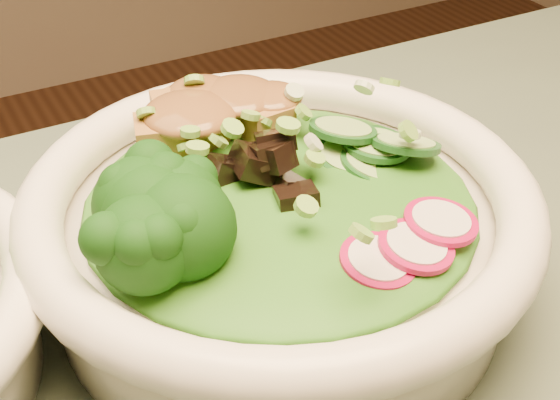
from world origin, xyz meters
name	(u,v)px	position (x,y,z in m)	size (l,w,h in m)	color
salad_bowl	(280,230)	(0.03, 0.15, 0.79)	(0.28, 0.28, 0.08)	white
lettuce_bed	(280,198)	(0.03, 0.15, 0.81)	(0.21, 0.21, 0.02)	#236014
broccoli_florets	(175,219)	(-0.03, 0.14, 0.83)	(0.08, 0.07, 0.05)	black
radish_slices	(372,255)	(0.04, 0.09, 0.82)	(0.11, 0.04, 0.02)	#A30C42
cucumber_slices	(376,140)	(0.10, 0.16, 0.82)	(0.07, 0.07, 0.04)	#9AC46D
mushroom_heap	(266,165)	(0.03, 0.17, 0.83)	(0.07, 0.07, 0.04)	black
tofu_cubes	(215,128)	(0.02, 0.22, 0.82)	(0.09, 0.06, 0.04)	#9F6F35
peanut_sauce	(213,108)	(0.02, 0.22, 0.84)	(0.07, 0.06, 0.02)	brown
scallion_garnish	(280,159)	(0.03, 0.15, 0.84)	(0.20, 0.20, 0.02)	#78B43F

